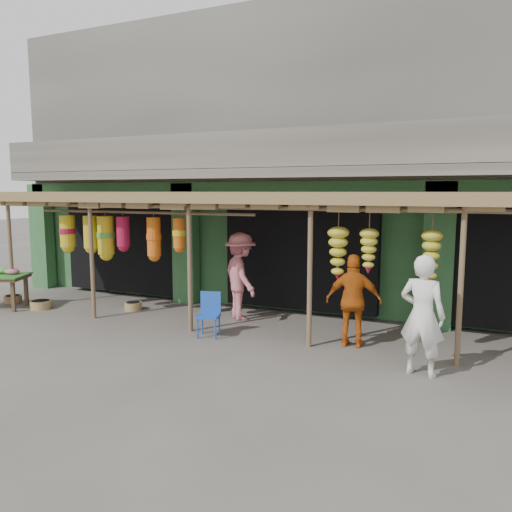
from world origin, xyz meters
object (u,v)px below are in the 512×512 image
at_px(blue_chair, 209,311).
at_px(person_vendor, 354,301).
at_px(person_front, 422,315).
at_px(person_shopper, 241,276).

relative_size(blue_chair, person_vendor, 0.51).
xyz_separation_m(blue_chair, person_vendor, (2.72, 0.45, 0.37)).
bearing_deg(person_vendor, person_front, 133.93).
relative_size(person_front, person_vendor, 1.10).
height_order(blue_chair, person_shopper, person_shopper).
relative_size(person_vendor, person_shopper, 0.88).
xyz_separation_m(person_front, person_vendor, (-1.28, 0.98, -0.09)).
bearing_deg(person_vendor, person_shopper, -27.61).
relative_size(person_front, person_shopper, 0.98).
height_order(blue_chair, person_front, person_front).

